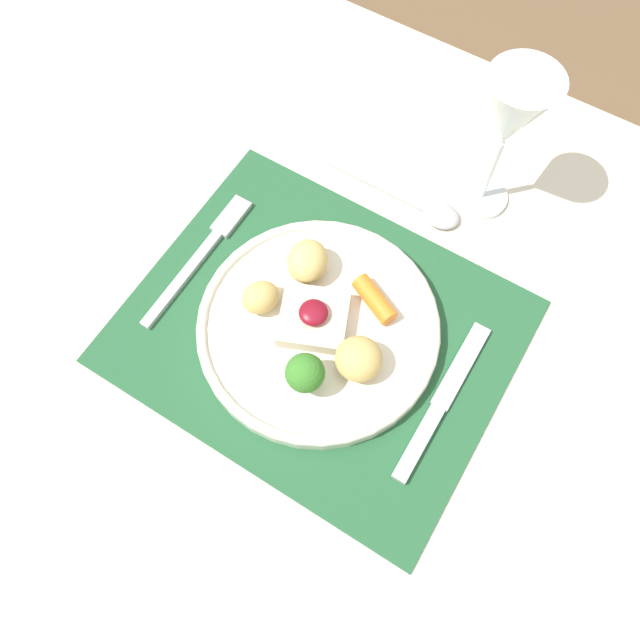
{
  "coord_description": "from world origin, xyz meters",
  "views": [
    {
      "loc": [
        0.14,
        -0.23,
        1.43
      ],
      "look_at": [
        -0.0,
        0.0,
        0.8
      ],
      "focal_mm": 35.0,
      "sensor_mm": 36.0,
      "label": 1
    }
  ],
  "objects_px": {
    "wine_glass_near": "(512,118)",
    "knife": "(437,410)",
    "fork": "(204,251)",
    "spoon": "(421,206)",
    "dinner_plate": "(320,322)"
  },
  "relations": [
    {
      "from": "dinner_plate",
      "to": "knife",
      "type": "distance_m",
      "value": 0.16
    },
    {
      "from": "fork",
      "to": "wine_glass_near",
      "type": "height_order",
      "value": "wine_glass_near"
    },
    {
      "from": "dinner_plate",
      "to": "knife",
      "type": "height_order",
      "value": "dinner_plate"
    },
    {
      "from": "fork",
      "to": "spoon",
      "type": "relative_size",
      "value": 1.09
    },
    {
      "from": "knife",
      "to": "dinner_plate",
      "type": "bearing_deg",
      "value": 171.28
    },
    {
      "from": "fork",
      "to": "knife",
      "type": "height_order",
      "value": "knife"
    },
    {
      "from": "wine_glass_near",
      "to": "knife",
      "type": "bearing_deg",
      "value": -73.9
    },
    {
      "from": "dinner_plate",
      "to": "spoon",
      "type": "xyz_separation_m",
      "value": [
        0.02,
        0.2,
        -0.01
      ]
    },
    {
      "from": "fork",
      "to": "knife",
      "type": "distance_m",
      "value": 0.33
    },
    {
      "from": "fork",
      "to": "spoon",
      "type": "height_order",
      "value": "spoon"
    },
    {
      "from": "dinner_plate",
      "to": "wine_glass_near",
      "type": "height_order",
      "value": "wine_glass_near"
    },
    {
      "from": "spoon",
      "to": "wine_glass_near",
      "type": "height_order",
      "value": "wine_glass_near"
    },
    {
      "from": "dinner_plate",
      "to": "knife",
      "type": "relative_size",
      "value": 1.36
    },
    {
      "from": "fork",
      "to": "wine_glass_near",
      "type": "distance_m",
      "value": 0.37
    },
    {
      "from": "knife",
      "to": "wine_glass_near",
      "type": "height_order",
      "value": "wine_glass_near"
    }
  ]
}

